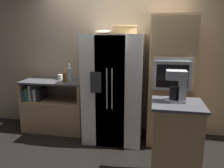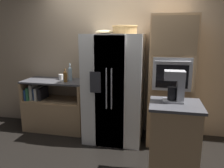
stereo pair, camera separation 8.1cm
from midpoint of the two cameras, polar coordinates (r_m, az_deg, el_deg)
name	(u,v)px [view 1 (the left image)]	position (r m, az deg, el deg)	size (l,w,h in m)	color
ground_plane	(111,139)	(3.81, -0.98, -14.12)	(20.00, 20.00, 0.00)	black
wall_back	(116,53)	(3.91, 0.49, 8.07)	(12.00, 0.06, 2.80)	tan
counter_left	(55,111)	(4.18, -15.24, -6.86)	(1.11, 0.55, 0.92)	tan
refrigerator	(114,88)	(3.57, -0.02, -1.06)	(0.92, 0.82, 1.73)	white
wall_oven	(170,81)	(3.55, 14.26, 0.79)	(0.66, 0.71, 2.01)	tan
island_counter	(175,144)	(2.68, 15.28, -14.90)	(0.56, 0.51, 0.99)	tan
wicker_basket	(125,29)	(3.43, 2.65, 14.11)	(0.39, 0.39, 0.12)	tan
fruit_bowl	(105,32)	(3.57, -2.64, 13.46)	(0.29, 0.29, 0.06)	beige
bottle_tall	(69,73)	(3.89, -11.64, 2.71)	(0.07, 0.07, 0.31)	silver
bottle_short	(65,76)	(3.82, -12.88, 1.96)	(0.06, 0.06, 0.23)	brown
mug	(60,77)	(4.05, -13.90, 1.75)	(0.12, 0.09, 0.10)	silver
coffee_maker	(178,84)	(2.50, 16.04, -0.12)	(0.22, 0.16, 0.35)	#B2B2B7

